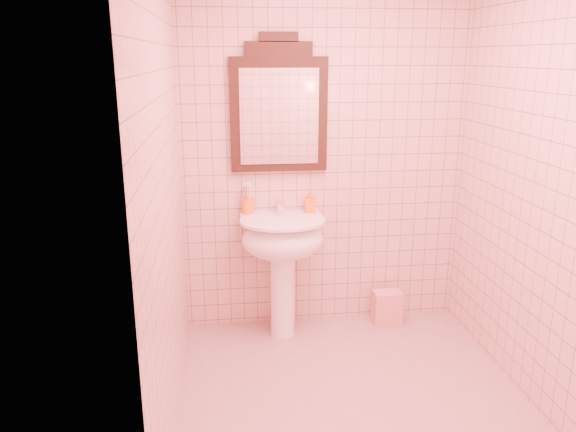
{
  "coord_description": "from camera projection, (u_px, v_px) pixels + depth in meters",
  "views": [
    {
      "loc": [
        -0.71,
        -2.74,
        1.93
      ],
      "look_at": [
        -0.32,
        0.55,
        0.98
      ],
      "focal_mm": 35.0,
      "sensor_mm": 36.0,
      "label": 1
    }
  ],
  "objects": [
    {
      "name": "soap_dispenser",
      "position": [
        310.0,
        201.0,
        3.93
      ],
      "size": [
        0.08,
        0.08,
        0.16
      ],
      "primitive_type": "imported",
      "rotation": [
        0.0,
        0.0,
        -0.08
      ],
      "color": "orange",
      "rests_on": "pedestal_sink"
    },
    {
      "name": "pedestal_sink",
      "position": [
        282.0,
        247.0,
        3.84
      ],
      "size": [
        0.58,
        0.58,
        0.86
      ],
      "color": "white",
      "rests_on": "floor"
    },
    {
      "name": "mirror",
      "position": [
        279.0,
        109.0,
        3.78
      ],
      "size": [
        0.66,
        0.06,
        0.92
      ],
      "color": "black",
      "rests_on": "back_wall"
    },
    {
      "name": "back_wall",
      "position": [
        324.0,
        156.0,
        3.94
      ],
      "size": [
        2.0,
        0.02,
        2.5
      ],
      "primitive_type": "cube",
      "color": "#D8AD96",
      "rests_on": "floor"
    },
    {
      "name": "floor",
      "position": [
        355.0,
        403.0,
        3.23
      ],
      "size": [
        2.2,
        2.2,
        0.0
      ],
      "primitive_type": "plane",
      "color": "tan",
      "rests_on": "ground"
    },
    {
      "name": "toothbrush_cup",
      "position": [
        248.0,
        206.0,
        3.91
      ],
      "size": [
        0.09,
        0.09,
        0.2
      ],
      "rotation": [
        0.0,
        0.0,
        -0.41
      ],
      "color": "orange",
      "rests_on": "pedestal_sink"
    },
    {
      "name": "towel",
      "position": [
        387.0,
        308.0,
        4.16
      ],
      "size": [
        0.21,
        0.14,
        0.25
      ],
      "primitive_type": "cube",
      "rotation": [
        0.0,
        0.0,
        0.01
      ],
      "color": "#E08485",
      "rests_on": "floor"
    },
    {
      "name": "faucet",
      "position": [
        280.0,
        206.0,
        3.9
      ],
      "size": [
        0.04,
        0.16,
        0.11
      ],
      "color": "white",
      "rests_on": "pedestal_sink"
    }
  ]
}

